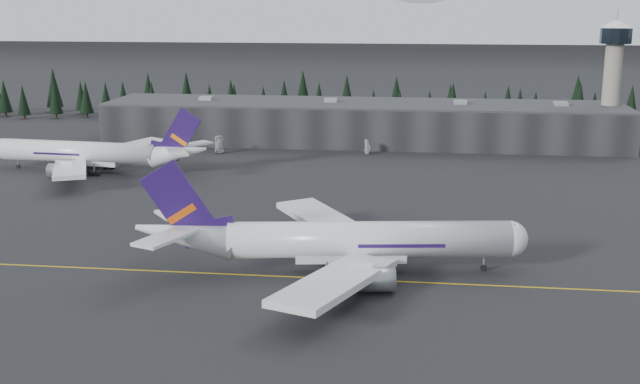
# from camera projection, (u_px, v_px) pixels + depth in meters

# --- Properties ---
(ground) EXTENTS (1400.00, 1400.00, 0.00)m
(ground) POSITION_uv_depth(u_px,v_px,m) (305.00, 273.00, 131.84)
(ground) COLOR black
(ground) RESTS_ON ground
(taxiline) EXTENTS (400.00, 0.40, 0.02)m
(taxiline) POSITION_uv_depth(u_px,v_px,m) (303.00, 277.00, 129.91)
(taxiline) COLOR gold
(taxiline) RESTS_ON ground
(terminal) EXTENTS (160.00, 30.00, 12.60)m
(terminal) POSITION_uv_depth(u_px,v_px,m) (362.00, 122.00, 250.89)
(terminal) COLOR black
(terminal) RESTS_ON ground
(control_tower) EXTENTS (10.00, 10.00, 37.70)m
(control_tower) POSITION_uv_depth(u_px,v_px,m) (613.00, 69.00, 240.53)
(control_tower) COLOR gray
(control_tower) RESTS_ON ground
(treeline) EXTENTS (360.00, 20.00, 15.00)m
(treeline) POSITION_uv_depth(u_px,v_px,m) (370.00, 104.00, 286.29)
(treeline) COLOR black
(treeline) RESTS_ON ground
(mountain_ridge) EXTENTS (4400.00, 900.00, 420.00)m
(mountain_ridge) POSITION_uv_depth(u_px,v_px,m) (411.00, 32.00, 1096.07)
(mountain_ridge) COLOR white
(mountain_ridge) RESTS_ON ground
(jet_main) EXTENTS (64.61, 59.26, 19.07)m
(jet_main) POSITION_uv_depth(u_px,v_px,m) (334.00, 241.00, 131.42)
(jet_main) COLOR silver
(jet_main) RESTS_ON ground
(jet_parked) EXTENTS (60.04, 55.25, 17.65)m
(jet_parked) POSITION_uv_depth(u_px,v_px,m) (97.00, 153.00, 207.84)
(jet_parked) COLOR white
(jet_parked) RESTS_ON ground
(gse_vehicle_a) EXTENTS (3.98, 5.84, 1.48)m
(gse_vehicle_a) POSITION_uv_depth(u_px,v_px,m) (219.00, 151.00, 233.72)
(gse_vehicle_a) COLOR silver
(gse_vehicle_a) RESTS_ON ground
(gse_vehicle_b) EXTENTS (4.84, 3.38, 1.53)m
(gse_vehicle_b) POSITION_uv_depth(u_px,v_px,m) (368.00, 152.00, 232.57)
(gse_vehicle_b) COLOR silver
(gse_vehicle_b) RESTS_ON ground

